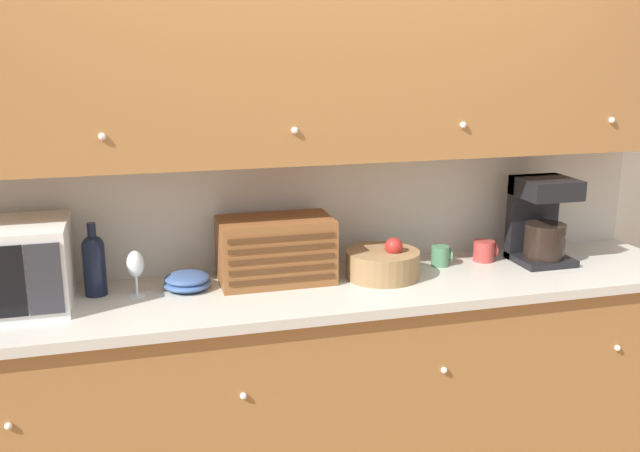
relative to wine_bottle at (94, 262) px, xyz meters
name	(u,v)px	position (x,y,z in m)	size (l,w,h in m)	color
ground_plane	(308,449)	(0.91, 0.18, -1.08)	(24.00, 24.00, 0.00)	#896647
wall_back	(306,184)	(0.91, 0.21, 0.22)	(5.61, 0.06, 2.60)	silver
counter_unit	(326,389)	(0.91, -0.13, -0.60)	(3.23, 0.63, 0.94)	#A36B38
backsplash_panel	(308,209)	(0.91, 0.17, 0.12)	(3.21, 0.01, 0.51)	beige
upper_cabinets	(358,62)	(1.08, 0.00, 0.76)	(3.21, 0.37, 0.78)	#A36B38
wine_bottle	(94,262)	(0.00, 0.00, 0.00)	(0.09, 0.09, 0.29)	black
wine_glass	(135,266)	(0.16, -0.06, -0.01)	(0.07, 0.07, 0.19)	silver
bowl_stack_on_counter	(187,281)	(0.35, -0.03, -0.10)	(0.19, 0.19, 0.07)	#3D5B93
bread_box	(275,250)	(0.72, -0.02, 0.00)	(0.47, 0.27, 0.27)	brown
fruit_basket	(383,263)	(1.17, -0.10, -0.07)	(0.31, 0.31, 0.18)	#937047
mug	(441,256)	(1.48, -0.01, -0.09)	(0.09, 0.08, 0.09)	#4C845B
mug_blue_second	(484,251)	(1.70, 0.01, -0.09)	(0.11, 0.10, 0.09)	#B73D38
coffee_maker	(541,220)	(1.93, -0.06, 0.06)	(0.24, 0.24, 0.39)	black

